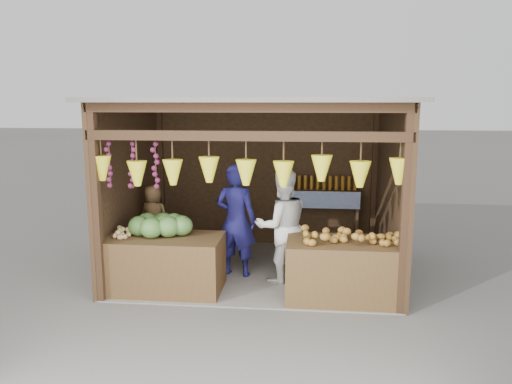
# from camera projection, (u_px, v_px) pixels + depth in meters

# --- Properties ---
(ground) EXTENTS (80.00, 80.00, 0.00)m
(ground) POSITION_uv_depth(u_px,v_px,m) (257.00, 270.00, 7.84)
(ground) COLOR #514F49
(ground) RESTS_ON ground
(stall_structure) EXTENTS (4.30, 3.30, 2.66)m
(stall_structure) POSITION_uv_depth(u_px,v_px,m) (255.00, 165.00, 7.50)
(stall_structure) COLOR slate
(stall_structure) RESTS_ON ground
(back_shelf) EXTENTS (1.25, 0.32, 1.32)m
(back_shelf) POSITION_uv_depth(u_px,v_px,m) (324.00, 201.00, 8.83)
(back_shelf) COLOR #382314
(back_shelf) RESTS_ON ground
(counter_left) EXTENTS (1.57, 0.85, 0.78)m
(counter_left) POSITION_uv_depth(u_px,v_px,m) (165.00, 264.00, 6.91)
(counter_left) COLOR #472E17
(counter_left) RESTS_ON ground
(counter_right) EXTENTS (1.44, 0.85, 0.80)m
(counter_right) POSITION_uv_depth(u_px,v_px,m) (341.00, 271.00, 6.61)
(counter_right) COLOR #4A2F18
(counter_right) RESTS_ON ground
(stool) EXTENTS (0.30, 0.30, 0.28)m
(stool) POSITION_uv_depth(u_px,v_px,m) (156.00, 257.00, 8.02)
(stool) COLOR black
(stool) RESTS_ON ground
(man_standing) EXTENTS (0.70, 0.54, 1.72)m
(man_standing) POSITION_uv_depth(u_px,v_px,m) (236.00, 221.00, 7.44)
(man_standing) COLOR #16144B
(man_standing) RESTS_ON ground
(woman_standing) EXTENTS (0.97, 0.86, 1.66)m
(woman_standing) POSITION_uv_depth(u_px,v_px,m) (282.00, 226.00, 7.21)
(woman_standing) COLOR silver
(woman_standing) RESTS_ON ground
(vendor_seated) EXTENTS (0.57, 0.44, 1.05)m
(vendor_seated) POSITION_uv_depth(u_px,v_px,m) (154.00, 217.00, 7.90)
(vendor_seated) COLOR brown
(vendor_seated) RESTS_ON stool
(melon_pile) EXTENTS (1.00, 0.50, 0.32)m
(melon_pile) POSITION_uv_depth(u_px,v_px,m) (161.00, 224.00, 6.91)
(melon_pile) COLOR #1D5015
(melon_pile) RESTS_ON counter_left
(tanfruit_pile) EXTENTS (0.34, 0.40, 0.13)m
(tanfruit_pile) POSITION_uv_depth(u_px,v_px,m) (121.00, 232.00, 6.85)
(tanfruit_pile) COLOR olive
(tanfruit_pile) RESTS_ON counter_left
(mango_pile) EXTENTS (1.40, 0.64, 0.22)m
(mango_pile) POSITION_uv_depth(u_px,v_px,m) (350.00, 234.00, 6.50)
(mango_pile) COLOR #C33E1A
(mango_pile) RESTS_ON counter_right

